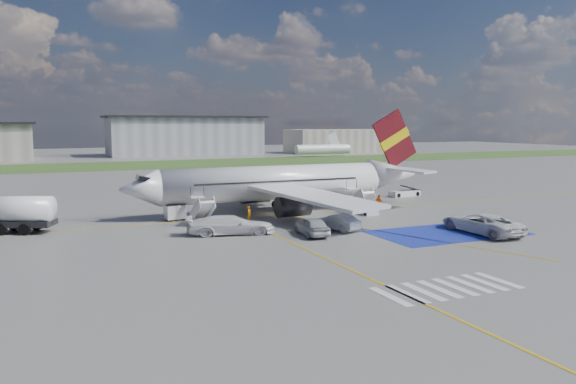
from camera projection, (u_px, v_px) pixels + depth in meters
The scene contains 21 objects.
ground at pixel (332, 234), 51.71m from camera, with size 400.00×400.00×0.00m, color #60605E.
grass_strip at pixel (145, 165), 137.64m from camera, with size 400.00×30.00×0.01m, color #2D4C1E.
taxiway_line_main at pixel (280, 215), 62.57m from camera, with size 120.00×0.20×0.01m, color gold.
taxiway_line_cross at pixel (338, 264), 40.62m from camera, with size 0.20×60.00×0.01m, color gold.
taxiway_line_diag at pixel (280, 215), 62.57m from camera, with size 0.20×60.00×0.01m, color gold.
staging_box at pixel (447, 233), 52.18m from camera, with size 14.00×8.00×0.01m, color navy.
crosswalk at pixel (447, 288), 34.69m from camera, with size 9.00×4.00×0.01m.
terminal_centre at pixel (185, 136), 181.27m from camera, with size 48.00×18.00×12.00m, color gray.
terminal_east at pixel (344, 141), 197.65m from camera, with size 40.00×16.00×8.00m, color gray.
airliner at pixel (285, 182), 64.58m from camera, with size 36.81×32.95×11.92m.
airstairs_fwd at pixel (206, 220), 55.63m from camera, with size 1.90×5.20×3.60m.
airstairs_aft at pixel (365, 208), 63.19m from camera, with size 1.90×5.20×3.60m.
gpu_cart at pixel (175, 213), 58.88m from camera, with size 2.24×1.64×1.71m.
belt_loader at pixel (405, 193), 78.51m from camera, with size 5.18×2.37×1.51m.
car_silver_a at pixel (312, 226), 50.96m from camera, with size 2.03×5.04×1.72m, color #ABADB2.
car_silver_b at pixel (337, 222), 53.43m from camera, with size 1.66×4.76×1.57m, color #B3B7BB.
van_white_a at pixel (481, 220), 52.00m from camera, with size 3.06×6.65×2.49m, color silver.
van_white_b at pixel (231, 222), 51.37m from camera, with size 2.43×5.98×2.34m, color white.
crew_fwd at pixel (249, 214), 58.11m from camera, with size 0.60×0.39×1.65m, color orange.
crew_nose at pixel (168, 210), 60.05m from camera, with size 0.92×0.72×1.90m, color orange.
crew_aft at pixel (379, 203), 64.96m from camera, with size 1.13×0.47×1.93m, color #E05D0B.
Camera 1 is at (-24.65, -44.67, 10.14)m, focal length 35.00 mm.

